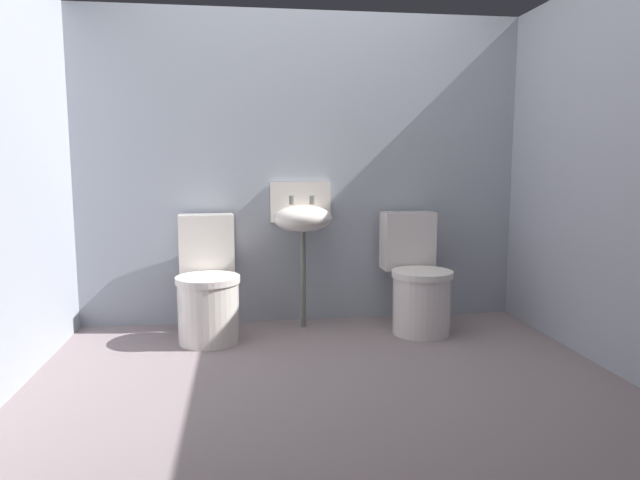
% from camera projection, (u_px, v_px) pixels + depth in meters
% --- Properties ---
extents(ground_plane, '(3.48, 2.83, 0.08)m').
position_uv_depth(ground_plane, '(328.00, 390.00, 2.94)').
color(ground_plane, gray).
extents(wall_back, '(3.48, 0.10, 2.14)m').
position_uv_depth(wall_back, '(302.00, 170.00, 4.03)').
color(wall_back, '#979EAA').
rests_on(wall_back, ground).
extents(wall_right, '(0.10, 2.63, 2.14)m').
position_uv_depth(wall_right, '(615.00, 172.00, 3.10)').
color(wall_right, '#9B9FAC').
rests_on(wall_right, ground).
extents(toilet_left, '(0.43, 0.61, 0.78)m').
position_uv_depth(toilet_left, '(208.00, 289.00, 3.65)').
color(toilet_left, silver).
rests_on(toilet_left, ground).
extents(toilet_right, '(0.42, 0.61, 0.78)m').
position_uv_depth(toilet_right, '(417.00, 283.00, 3.84)').
color(toilet_right, silver).
rests_on(toilet_right, ground).
extents(sink, '(0.42, 0.35, 0.99)m').
position_uv_depth(sink, '(302.00, 217.00, 3.86)').
color(sink, '#64675B').
rests_on(sink, ground).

